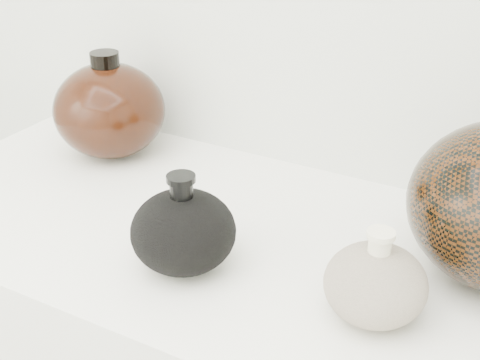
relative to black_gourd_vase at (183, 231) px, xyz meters
The scene contains 3 objects.
black_gourd_vase is the anchor object (origin of this frame).
cream_gourd_vase 0.25m from the black_gourd_vase, ahead, with size 0.13×0.13×0.12m.
left_round_pot 0.38m from the black_gourd_vase, 142.67° to the left, with size 0.25×0.25×0.18m.
Camera 1 is at (0.34, 0.25, 1.41)m, focal length 50.00 mm.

